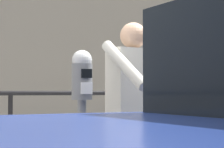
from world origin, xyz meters
TOP-DOWN VIEW (x-y plane):
  - parking_meter at (-0.09, 0.46)m, footprint 0.16×0.17m
  - pedestrian_at_meter at (0.44, 0.57)m, footprint 0.62×0.68m
  - background_railing at (-0.00, 3.09)m, footprint 24.06×0.06m

SIDE VIEW (x-z plane):
  - background_railing at x=0.00m, z-range 0.38..1.49m
  - pedestrian_at_meter at x=0.44m, z-range 0.27..1.97m
  - parking_meter at x=-0.09m, z-range 0.45..1.88m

